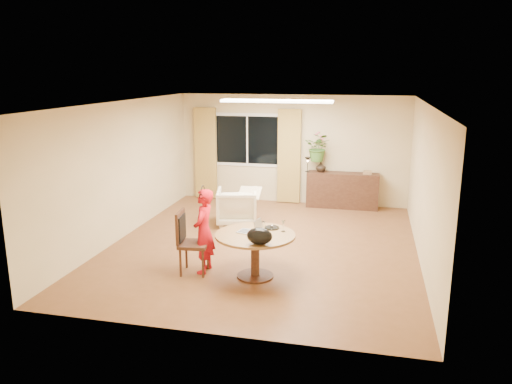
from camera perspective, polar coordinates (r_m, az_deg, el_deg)
floor at (r=9.27m, az=0.82°, el=-6.14°), size 6.50×6.50×0.00m
ceiling at (r=8.73m, az=0.88°, el=10.12°), size 6.50×6.50×0.00m
wall_back at (r=12.05m, az=4.12°, el=4.87°), size 5.50×0.00×5.50m
wall_left at (r=9.85m, az=-15.01°, el=2.44°), size 0.00×6.50×6.50m
wall_right at (r=8.77m, az=18.71°, el=0.82°), size 0.00×6.50×6.50m
window at (r=12.22m, az=-1.00°, el=5.97°), size 1.70×0.03×1.30m
curtain_left at (r=12.50m, az=-5.77°, el=4.43°), size 0.55×0.08×2.25m
curtain_right at (r=11.99m, az=3.80°, el=4.08°), size 0.55×0.08×2.25m
ceiling_panel at (r=9.91m, az=2.36°, el=10.34°), size 2.20×0.35×0.05m
dining_table at (r=7.73m, az=-0.09°, el=-5.87°), size 1.24×1.24×0.71m
dining_chair at (r=7.96m, az=-7.11°, el=-5.75°), size 0.53×0.49×1.01m
child at (r=7.94m, az=-5.98°, el=-4.46°), size 0.50×0.33×1.36m
laptop at (r=7.71m, az=-0.80°, el=-3.80°), size 0.40×0.32×0.24m
tumbler at (r=7.91m, az=0.78°, el=-3.82°), size 0.10×0.10×0.12m
wine_glass at (r=7.78m, az=3.14°, el=-3.88°), size 0.08×0.08×0.19m
pot_lid at (r=7.95m, az=1.84°, el=-4.04°), size 0.26×0.26×0.04m
handbag at (r=7.19m, az=0.40°, el=-5.08°), size 0.39×0.24×0.25m
armchair at (r=10.43m, az=-2.19°, el=-1.68°), size 0.98×0.99×0.76m
throw at (r=10.23m, az=-0.72°, el=0.31°), size 0.49×0.58×0.03m
sideboard at (r=11.86m, az=9.85°, el=0.20°), size 1.66×0.41×0.83m
vase at (r=11.79m, az=7.41°, el=2.88°), size 0.30×0.30×0.25m
bouquet at (r=11.72m, az=7.15°, el=5.07°), size 0.68×0.62×0.66m
book_stack at (r=11.75m, az=12.62°, el=2.22°), size 0.21×0.16×0.08m
desk_lamp at (r=11.76m, az=5.91°, el=3.20°), size 0.16×0.16×0.37m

